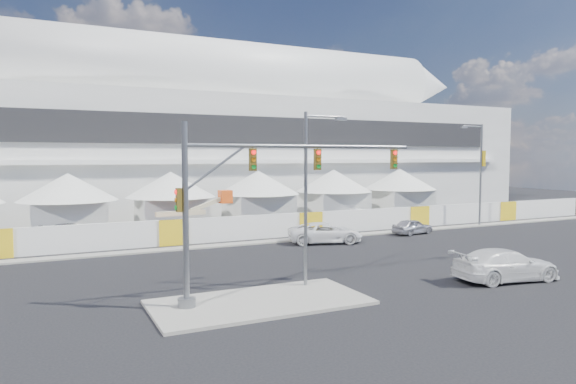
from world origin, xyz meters
name	(u,v)px	position (x,y,z in m)	size (l,w,h in m)	color
ground	(337,277)	(0.00, 0.00, 0.00)	(160.00, 160.00, 0.00)	black
median_island	(260,302)	(-6.00, -3.00, 0.07)	(10.00, 5.00, 0.15)	gray
far_curb	(449,227)	(20.00, 12.50, 0.06)	(80.00, 1.20, 0.12)	gray
stadium	(234,137)	(8.71, 41.50, 9.45)	(80.00, 24.80, 21.98)	silver
tent_row	(216,194)	(0.50, 24.00, 3.15)	(53.40, 8.40, 5.40)	white
hoarding_fence	(310,224)	(6.00, 14.50, 1.00)	(70.00, 0.25, 2.00)	white
scaffold_tower	(469,162)	(46.00, 36.00, 6.00)	(4.40, 4.40, 12.00)	#595B60
sedan_silver	(412,227)	(14.33, 10.96, 0.68)	(3.98, 1.60, 1.36)	silver
pickup_curb	(325,233)	(5.13, 10.32, 0.82)	(5.88, 2.71, 1.63)	white
pickup_near	(506,265)	(7.98, -4.75, 0.88)	(6.06, 2.46, 1.76)	white
lot_car_a	(359,215)	(14.86, 20.13, 0.70)	(4.26, 1.49, 1.40)	silver
lot_car_c	(72,232)	(-12.91, 20.30, 0.70)	(4.82, 1.96, 1.40)	#A5A4A8
traffic_mast	(239,201)	(-6.80, -2.51, 4.80)	(12.49, 0.80, 8.24)	slate
streetlight_median	(310,186)	(-2.50, -1.35, 5.31)	(2.49, 0.25, 8.99)	gray
streetlight_curb	(479,167)	(23.70, 12.50, 5.79)	(2.95, 0.67, 9.98)	gray
boom_lift	(174,228)	(-5.39, 16.68, 1.06)	(7.85, 2.08, 3.96)	#F65517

